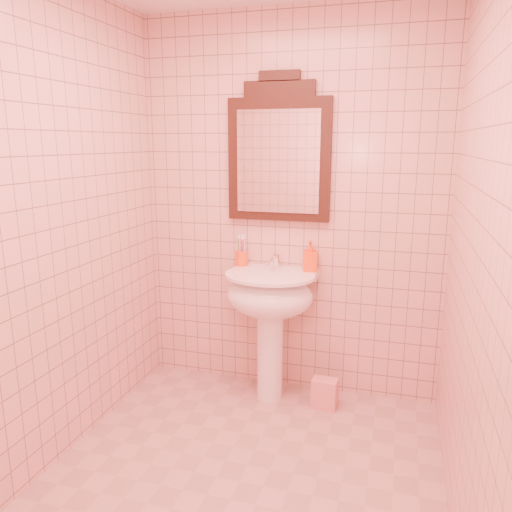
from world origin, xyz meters
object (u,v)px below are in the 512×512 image
(towel, at_px, (324,393))
(mirror, at_px, (279,153))
(pedestal_sink, at_px, (270,304))
(toothbrush_cup, at_px, (242,258))
(soap_dispenser, at_px, (310,256))

(towel, bearing_deg, mirror, 148.88)
(pedestal_sink, xyz_separation_m, toothbrush_cup, (-0.24, 0.15, 0.25))
(mirror, height_order, toothbrush_cup, mirror)
(pedestal_sink, relative_size, toothbrush_cup, 4.61)
(mirror, height_order, towel, mirror)
(toothbrush_cup, bearing_deg, soap_dispenser, -0.69)
(toothbrush_cup, relative_size, towel, 0.96)
(toothbrush_cup, relative_size, soap_dispenser, 0.94)
(pedestal_sink, distance_m, mirror, 0.97)
(pedestal_sink, height_order, toothbrush_cup, toothbrush_cup)
(pedestal_sink, relative_size, mirror, 0.92)
(mirror, xyz_separation_m, towel, (0.37, -0.23, -1.51))
(toothbrush_cup, bearing_deg, mirror, 11.94)
(pedestal_sink, distance_m, toothbrush_cup, 0.38)
(pedestal_sink, bearing_deg, mirror, 90.00)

